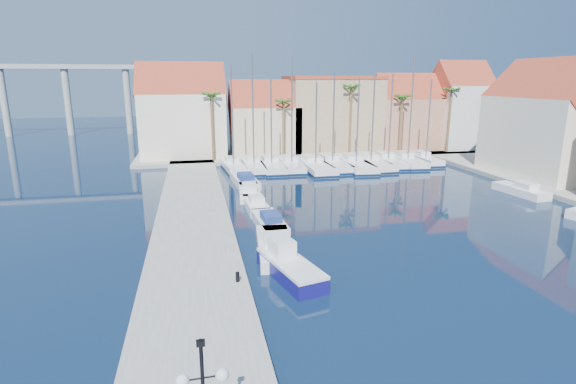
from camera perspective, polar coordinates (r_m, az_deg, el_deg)
The scene contains 34 objects.
ground at distance 25.44m, azimuth 9.53°, elevation -13.05°, with size 260.00×260.00×0.00m, color black.
quay_west at distance 36.27m, azimuth -11.94°, elevation -4.31°, with size 6.00×77.00×0.50m, color gray.
shore_north at distance 72.32m, azimuth 3.17°, elevation 5.15°, with size 54.00×16.00×0.50m, color gray.
bollard at distance 25.75m, azimuth -6.43°, elevation -10.66°, with size 0.23×0.23×0.56m, color black.
fishing_boat at distance 27.22m, azimuth 0.16°, elevation -9.38°, with size 3.33×6.12×2.04m.
motorboat_west_0 at distance 30.79m, azimuth -1.65°, elevation -6.86°, with size 3.00×7.38×1.40m.
motorboat_west_1 at distance 35.78m, azimuth -2.37°, elevation -3.83°, with size 2.25×6.09×1.40m.
motorboat_west_2 at distance 40.88m, azimuth -4.12°, elevation -1.55°, with size 1.86×5.47×1.40m.
motorboat_west_3 at distance 45.57m, azimuth -4.94°, elevation 0.09°, with size 2.53×6.42×1.40m.
motorboat_west_4 at distance 50.62m, azimuth -5.50°, elevation 1.50°, with size 2.78×7.19×1.40m.
motorboat_east_1 at distance 51.82m, azimuth 27.51°, elevation 0.23°, with size 2.58×6.19×1.40m.
sailboat_0 at distance 58.90m, azimuth -7.00°, elevation 3.36°, with size 3.02×8.88×13.21m.
sailboat_1 at distance 58.87m, azimuth -4.40°, elevation 3.43°, with size 2.77×9.51×14.58m.
sailboat_2 at distance 59.20m, azimuth -2.19°, elevation 3.46°, with size 2.89×10.40×11.51m.
sailboat_3 at distance 59.37m, azimuth 0.40°, elevation 3.55°, with size 3.15×9.79×14.28m.
sailboat_4 at distance 59.30m, azimuth 3.33°, elevation 3.45°, with size 3.19×11.91×11.15m.
sailboat_5 at distance 60.67m, azimuth 5.46°, elevation 3.67°, with size 3.32×11.09×12.29m.
sailboat_6 at distance 60.99m, azimuth 8.47°, elevation 3.62°, with size 4.20×12.26×11.76m.
sailboat_7 at distance 62.25m, azimuth 10.25°, elevation 3.77°, with size 3.34×11.71×12.13m.
sailboat_8 at distance 63.76m, azimuth 12.42°, elevation 3.92°, with size 3.06×9.93×12.22m.
sailboat_9 at distance 64.72m, azimuth 14.78°, elevation 3.97°, with size 3.49×10.19×14.87m.
sailboat_10 at distance 66.39m, azimuth 16.91°, elevation 4.06°, with size 2.50×8.18×11.54m.
building_0 at distance 68.17m, azimuth -13.22°, elevation 9.57°, with size 12.30×9.00×13.50m.
building_1 at distance 69.08m, azimuth -3.05°, elevation 8.95°, with size 10.30×8.00×11.00m.
building_2 at distance 72.47m, azimuth 5.57°, elevation 9.91°, with size 14.20×10.20×11.50m.
building_3 at distance 76.04m, azimuth 14.57°, elevation 9.42°, with size 10.30×8.00×12.00m.
building_4 at distance 79.51m, azimuth 20.86°, elevation 9.95°, with size 8.30×8.00×14.00m.
building_6 at distance 60.80m, azimuth 30.36°, elevation 7.50°, with size 9.00×14.30×13.50m.
palm_0 at distance 63.07m, azimuth -9.72°, elevation 11.72°, with size 2.60×2.60×10.15m.
palm_1 at distance 64.31m, azimuth -0.59°, elevation 11.12°, with size 2.60×2.60×9.15m.
palm_2 at distance 66.92m, azimuth 8.05°, elevation 12.71°, with size 2.60×2.60×11.15m.
palm_3 at distance 70.08m, azimuth 14.30°, elevation 11.33°, with size 2.60×2.60×9.65m.
palm_4 at distance 73.89m, azimuth 20.05°, elevation 11.78°, with size 2.60×2.60×10.65m.
viaduct at distance 107.39m, azimuth -29.04°, elevation 11.74°, with size 48.00×2.20×14.45m.
Camera 1 is at (-8.62, -20.97, 11.55)m, focal length 28.00 mm.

